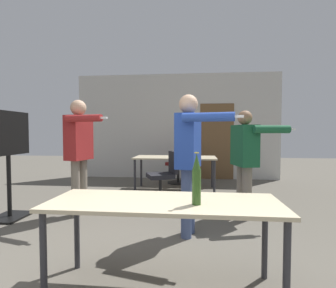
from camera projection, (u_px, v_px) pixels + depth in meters
name	position (u px, v px, depth m)	size (l,w,h in m)	color
back_wall	(178.00, 127.00, 7.25)	(5.56, 0.12, 2.87)	beige
conference_table_near	(164.00, 210.00, 2.08)	(1.82, 0.66, 0.73)	#C6B793
conference_table_far	(175.00, 160.00, 5.78)	(1.79, 0.78, 0.73)	#C6B793
tv_screen	(8.00, 154.00, 3.85)	(0.44, 0.92, 1.59)	black
person_right_polo	(80.00, 145.00, 3.98)	(0.76, 0.74, 1.76)	slate
person_center_tall	(245.00, 154.00, 3.91)	(0.86, 0.67, 1.60)	slate
person_left_plaid	(189.00, 150.00, 3.19)	(0.75, 0.73, 1.73)	#3D4C75
office_chair_far_left	(164.00, 177.00, 5.00)	(0.65, 0.61, 0.91)	black
office_chair_far_right	(180.00, 166.00, 6.49)	(0.68, 0.66, 0.95)	black
beer_bottle	(197.00, 180.00, 1.95)	(0.07, 0.07, 0.39)	#2D511E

